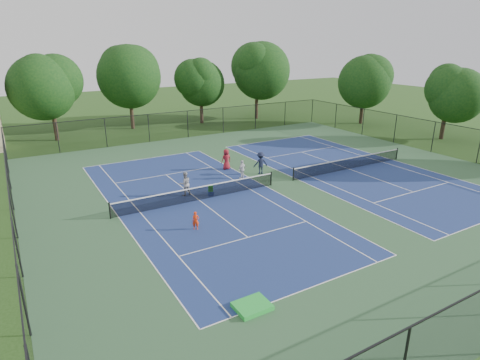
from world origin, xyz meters
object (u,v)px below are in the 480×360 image
tree_side_e (365,78)px  bystander_c (226,159)px  tree_side_f (449,91)px  instructor (185,184)px  bystander_a (242,169)px  ball_crate (211,193)px  tree_back_d (257,68)px  child_player (196,221)px  bystander_b (261,163)px  tree_back_b (128,74)px  tree_back_a (49,84)px  ball_hopper (211,188)px  tree_back_c (201,81)px

tree_side_e → bystander_c: tree_side_e is taller
tree_side_f → instructor: size_ratio=4.76×
bystander_a → bystander_c: 2.71m
tree_side_e → ball_crate: tree_side_e is taller
bystander_a → tree_side_e: bearing=-177.6°
tree_back_d → child_player: (-22.05, -27.98, -6.28)m
tree_back_d → ball_crate: size_ratio=28.49×
tree_side_e → bystander_c: (-25.01, -8.75, -4.93)m
bystander_c → child_player: bearing=52.7°
tree_side_e → bystander_b: bearing=-154.2°
tree_back_b → tree_back_d: (17.00, -2.00, 0.23)m
tree_back_a → tree_back_b: (9.00, 2.00, 0.56)m
child_player → instructor: (1.63, 5.36, 0.31)m
tree_back_b → child_player: 31.00m
tree_back_b → bystander_a: bearing=-85.3°
instructor → ball_crate: (1.50, -0.98, -0.69)m
ball_hopper → bystander_b: bearing=22.4°
child_player → ball_crate: size_ratio=2.97×
tree_side_f → instructor: bearing=-177.0°
instructor → child_player: bearing=75.5°
tree_back_a → child_player: size_ratio=8.46×
bystander_b → ball_hopper: bystander_b is taller
child_player → instructor: 5.62m
child_player → ball_hopper: bearing=79.4°
tree_back_d → tree_side_f: tree_back_d is taller
child_player → ball_hopper: (3.13, 4.38, -0.01)m
tree_side_e → child_player: bearing=-150.7°
tree_back_b → ball_hopper: bearing=-94.3°
ball_hopper → tree_back_c: bearing=66.1°
tree_back_a → bystander_b: tree_back_a is taller
ball_hopper → child_player: bearing=-125.5°
instructor → bystander_c: bearing=-141.9°
tree_side_f → tree_back_a: bearing=150.4°
bystander_a → bystander_b: size_ratio=0.81×
tree_back_a → instructor: size_ratio=5.37×
instructor → tree_back_c: bearing=-115.3°
tree_back_a → ball_hopper: size_ratio=21.48×
bystander_b → tree_side_e: bearing=-143.3°
ball_crate → ball_hopper: size_ratio=0.85×
tree_back_a → tree_side_f: (37.00, -21.00, -0.79)m
tree_side_f → ball_crate: (-29.92, -2.60, -5.09)m
tree_back_d → bystander_c: (-15.01, -18.75, -5.95)m
tree_back_c → tree_side_e: (18.00, -11.00, 0.33)m
tree_back_a → ball_crate: (7.08, -23.60, -5.88)m
child_player → tree_side_f: bearing=36.8°
tree_back_c → tree_back_d: size_ratio=0.81×
child_player → ball_crate: (3.13, 4.38, -0.38)m
tree_back_d → bystander_b: size_ratio=5.68×
tree_back_d → tree_back_c: bearing=172.9°
child_player → bystander_c: bystander_c is taller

